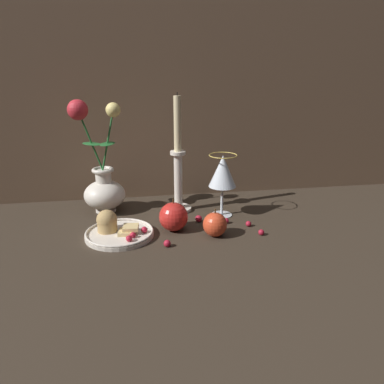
% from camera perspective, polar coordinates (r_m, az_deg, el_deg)
% --- Properties ---
extents(ground_plane, '(2.40, 2.40, 0.00)m').
position_cam_1_polar(ground_plane, '(1.06, -3.03, -4.99)').
color(ground_plane, '#33281E').
rests_on(ground_plane, ground).
extents(wall_back, '(2.40, 0.04, 1.20)m').
position_cam_1_polar(wall_back, '(1.26, -5.12, 26.47)').
color(wall_back, brown).
rests_on(wall_back, ground_plane).
extents(vase, '(0.15, 0.12, 0.34)m').
position_cam_1_polar(vase, '(1.16, -13.54, 1.68)').
color(vase, silver).
rests_on(vase, ground_plane).
extents(plate_with_pastries, '(0.18, 0.18, 0.07)m').
position_cam_1_polar(plate_with_pastries, '(1.01, -11.46, -5.66)').
color(plate_with_pastries, silver).
rests_on(plate_with_pastries, ground_plane).
extents(wine_glass, '(0.08, 0.08, 0.19)m').
position_cam_1_polar(wine_glass, '(1.09, 4.69, 2.89)').
color(wine_glass, silver).
rests_on(wine_glass, ground_plane).
extents(candlestick, '(0.08, 0.08, 0.36)m').
position_cam_1_polar(candlestick, '(1.13, -2.14, 3.34)').
color(candlestick, silver).
rests_on(candlestick, ground_plane).
extents(apple_beside_vase, '(0.08, 0.08, 0.09)m').
position_cam_1_polar(apple_beside_vase, '(1.01, -2.61, -3.77)').
color(apple_beside_vase, red).
rests_on(apple_beside_vase, ground_plane).
extents(apple_near_glass, '(0.06, 0.06, 0.08)m').
position_cam_1_polar(apple_near_glass, '(0.98, 3.51, -4.95)').
color(apple_near_glass, '#D14223').
rests_on(apple_near_glass, ground_plane).
extents(berry_near_plate, '(0.02, 0.02, 0.02)m').
position_cam_1_polar(berry_near_plate, '(1.06, 8.60, -4.81)').
color(berry_near_plate, '#AD192D').
rests_on(berry_near_plate, ground_plane).
extents(berry_front_center, '(0.02, 0.02, 0.02)m').
position_cam_1_polar(berry_front_center, '(1.08, 1.02, -4.07)').
color(berry_front_center, '#AD192D').
rests_on(berry_front_center, ground_plane).
extents(berry_by_glass_stem, '(0.02, 0.02, 0.02)m').
position_cam_1_polar(berry_by_glass_stem, '(1.01, 10.51, -6.07)').
color(berry_by_glass_stem, '#AD192D').
rests_on(berry_by_glass_stem, ground_plane).
extents(berry_under_candlestick, '(0.02, 0.02, 0.02)m').
position_cam_1_polar(berry_under_candlestick, '(1.07, 5.21, -4.39)').
color(berry_under_candlestick, '#AD192D').
rests_on(berry_under_candlestick, ground_plane).
extents(berry_far_right, '(0.02, 0.02, 0.02)m').
position_cam_1_polar(berry_far_right, '(0.94, -3.80, -7.82)').
color(berry_far_right, '#AD192D').
rests_on(berry_far_right, ground_plane).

